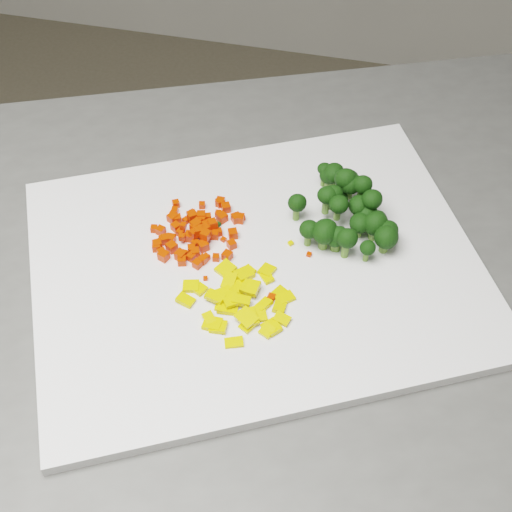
% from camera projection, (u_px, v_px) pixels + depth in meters
% --- Properties ---
extents(counter_block, '(1.24, 1.07, 0.90)m').
position_uv_depth(counter_block, '(266.00, 455.00, 1.13)').
color(counter_block, '#4D4E4B').
rests_on(counter_block, ground).
extents(cutting_board, '(0.60, 0.56, 0.01)m').
position_uv_depth(cutting_board, '(256.00, 266.00, 0.79)').
color(cutting_board, white).
rests_on(cutting_board, counter_block).
extents(carrot_pile, '(0.11, 0.11, 0.03)m').
position_uv_depth(carrot_pile, '(197.00, 223.00, 0.80)').
color(carrot_pile, red).
rests_on(carrot_pile, cutting_board).
extents(pepper_pile, '(0.12, 0.12, 0.02)m').
position_uv_depth(pepper_pile, '(233.00, 301.00, 0.74)').
color(pepper_pile, '#DFBA0B').
rests_on(pepper_pile, cutting_board).
extents(broccoli_pile, '(0.13, 0.13, 0.06)m').
position_uv_depth(broccoli_pile, '(345.00, 202.00, 0.80)').
color(broccoli_pile, black).
rests_on(broccoli_pile, cutting_board).
extents(carrot_cube_0, '(0.01, 0.01, 0.01)m').
position_uv_depth(carrot_cube_0, '(213.00, 225.00, 0.81)').
color(carrot_cube_0, red).
rests_on(carrot_cube_0, carrot_pile).
extents(carrot_cube_1, '(0.01, 0.01, 0.01)m').
position_uv_depth(carrot_cube_1, '(192.00, 249.00, 0.79)').
color(carrot_cube_1, red).
rests_on(carrot_cube_1, carrot_pile).
extents(carrot_cube_2, '(0.01, 0.01, 0.01)m').
position_uv_depth(carrot_cube_2, '(192.00, 216.00, 0.81)').
color(carrot_cube_2, red).
rests_on(carrot_cube_2, carrot_pile).
extents(carrot_cube_3, '(0.01, 0.01, 0.01)m').
position_uv_depth(carrot_cube_3, '(174.00, 215.00, 0.83)').
color(carrot_cube_3, red).
rests_on(carrot_cube_3, carrot_pile).
extents(carrot_cube_4, '(0.01, 0.01, 0.01)m').
position_uv_depth(carrot_cube_4, '(201.00, 222.00, 0.82)').
color(carrot_cube_4, red).
rests_on(carrot_cube_4, carrot_pile).
extents(carrot_cube_5, '(0.01, 0.01, 0.01)m').
position_uv_depth(carrot_cube_5, '(191.00, 257.00, 0.78)').
color(carrot_cube_5, red).
rests_on(carrot_cube_5, carrot_pile).
extents(carrot_cube_6, '(0.01, 0.01, 0.01)m').
position_uv_depth(carrot_cube_6, '(241.00, 218.00, 0.82)').
color(carrot_cube_6, red).
rests_on(carrot_cube_6, carrot_pile).
extents(carrot_cube_7, '(0.01, 0.01, 0.01)m').
position_uv_depth(carrot_cube_7, '(227.00, 256.00, 0.78)').
color(carrot_cube_7, red).
rests_on(carrot_cube_7, carrot_pile).
extents(carrot_cube_8, '(0.01, 0.01, 0.01)m').
position_uv_depth(carrot_cube_8, '(193.00, 227.00, 0.80)').
color(carrot_cube_8, red).
rests_on(carrot_cube_8, carrot_pile).
extents(carrot_cube_9, '(0.01, 0.01, 0.01)m').
position_uv_depth(carrot_cube_9, '(198.00, 231.00, 0.80)').
color(carrot_cube_9, red).
rests_on(carrot_cube_9, carrot_pile).
extents(carrot_cube_10, '(0.01, 0.01, 0.01)m').
position_uv_depth(carrot_cube_10, '(199.00, 215.00, 0.82)').
color(carrot_cube_10, red).
rests_on(carrot_cube_10, carrot_pile).
extents(carrot_cube_11, '(0.01, 0.01, 0.01)m').
position_uv_depth(carrot_cube_11, '(165.00, 239.00, 0.80)').
color(carrot_cube_11, red).
rests_on(carrot_cube_11, carrot_pile).
extents(carrot_cube_12, '(0.01, 0.01, 0.01)m').
position_uv_depth(carrot_cube_12, '(162.00, 253.00, 0.79)').
color(carrot_cube_12, red).
rests_on(carrot_cube_12, carrot_pile).
extents(carrot_cube_13, '(0.01, 0.01, 0.01)m').
position_uv_depth(carrot_cube_13, '(203.00, 246.00, 0.79)').
color(carrot_cube_13, red).
rests_on(carrot_cube_13, carrot_pile).
extents(carrot_cube_14, '(0.01, 0.01, 0.01)m').
position_uv_depth(carrot_cube_14, '(164.00, 256.00, 0.78)').
color(carrot_cube_14, red).
rests_on(carrot_cube_14, carrot_pile).
extents(carrot_cube_15, '(0.01, 0.01, 0.01)m').
position_uv_depth(carrot_cube_15, '(240.00, 218.00, 0.82)').
color(carrot_cube_15, red).
rests_on(carrot_cube_15, carrot_pile).
extents(carrot_cube_16, '(0.01, 0.01, 0.01)m').
position_uv_depth(carrot_cube_16, '(154.00, 229.00, 0.81)').
color(carrot_cube_16, red).
rests_on(carrot_cube_16, carrot_pile).
extents(carrot_cube_17, '(0.01, 0.01, 0.01)m').
position_uv_depth(carrot_cube_17, '(185.00, 254.00, 0.79)').
color(carrot_cube_17, red).
rests_on(carrot_cube_17, carrot_pile).
extents(carrot_cube_18, '(0.01, 0.01, 0.01)m').
position_uv_depth(carrot_cube_18, '(195.00, 253.00, 0.79)').
color(carrot_cube_18, red).
rests_on(carrot_cube_18, carrot_pile).
extents(carrot_cube_19, '(0.01, 0.01, 0.01)m').
position_uv_depth(carrot_cube_19, '(189.00, 235.00, 0.80)').
color(carrot_cube_19, red).
rests_on(carrot_cube_19, carrot_pile).
extents(carrot_cube_20, '(0.01, 0.01, 0.01)m').
position_uv_depth(carrot_cube_20, '(220.00, 202.00, 0.84)').
color(carrot_cube_20, red).
rests_on(carrot_cube_20, carrot_pile).
extents(carrot_cube_21, '(0.01, 0.01, 0.01)m').
position_uv_depth(carrot_cube_21, '(194.00, 233.00, 0.80)').
color(carrot_cube_21, red).
rests_on(carrot_cube_21, carrot_pile).
extents(carrot_cube_22, '(0.01, 0.01, 0.01)m').
position_uv_depth(carrot_cube_22, '(180.00, 255.00, 0.78)').
color(carrot_cube_22, red).
rests_on(carrot_cube_22, carrot_pile).
extents(carrot_cube_23, '(0.01, 0.01, 0.01)m').
position_uv_depth(carrot_cube_23, '(191.00, 217.00, 0.81)').
color(carrot_cube_23, red).
rests_on(carrot_cube_23, carrot_pile).
extents(carrot_cube_24, '(0.01, 0.01, 0.01)m').
position_uv_depth(carrot_cube_24, '(218.00, 213.00, 0.83)').
color(carrot_cube_24, red).
rests_on(carrot_cube_24, carrot_pile).
extents(carrot_cube_25, '(0.01, 0.01, 0.01)m').
position_uv_depth(carrot_cube_25, '(201.00, 216.00, 0.81)').
color(carrot_cube_25, red).
rests_on(carrot_cube_25, carrot_pile).
extents(carrot_cube_26, '(0.01, 0.01, 0.01)m').
position_uv_depth(carrot_cube_26, '(181.00, 233.00, 0.81)').
color(carrot_cube_26, red).
rests_on(carrot_cube_26, carrot_pile).
extents(carrot_cube_27, '(0.01, 0.01, 0.01)m').
position_uv_depth(carrot_cube_27, '(202.00, 223.00, 0.82)').
color(carrot_cube_27, red).
rests_on(carrot_cube_27, carrot_pile).
extents(carrot_cube_28, '(0.01, 0.01, 0.01)m').
position_uv_depth(carrot_cube_28, '(173.00, 213.00, 0.83)').
color(carrot_cube_28, red).
rests_on(carrot_cube_28, carrot_pile).
extents(carrot_cube_29, '(0.01, 0.01, 0.01)m').
position_uv_depth(carrot_cube_29, '(183.00, 226.00, 0.80)').
color(carrot_cube_29, red).
rests_on(carrot_cube_29, carrot_pile).
extents(carrot_cube_30, '(0.01, 0.01, 0.01)m').
position_uv_depth(carrot_cube_30, '(207.00, 234.00, 0.80)').
color(carrot_cube_30, red).
rests_on(carrot_cube_30, carrot_pile).
extents(carrot_cube_31, '(0.01, 0.01, 0.01)m').
position_uv_depth(carrot_cube_31, '(206.00, 257.00, 0.78)').
color(carrot_cube_31, red).
rests_on(carrot_cube_31, carrot_pile).
extents(carrot_cube_32, '(0.01, 0.01, 0.01)m').
position_uv_depth(carrot_cube_32, '(157.00, 247.00, 0.79)').
color(carrot_cube_32, red).
rests_on(carrot_cube_32, carrot_pile).
extents(carrot_cube_33, '(0.01, 0.01, 0.01)m').
position_uv_depth(carrot_cube_33, '(208.00, 217.00, 0.81)').
color(carrot_cube_33, red).
rests_on(carrot_cube_33, carrot_pile).
extents(carrot_cube_34, '(0.01, 0.01, 0.01)m').
position_uv_depth(carrot_cube_34, '(182.00, 237.00, 0.80)').
color(carrot_cube_34, red).
rests_on(carrot_cube_34, carrot_pile).
extents(carrot_cube_35, '(0.01, 0.01, 0.01)m').
position_uv_depth(carrot_cube_35, '(220.00, 215.00, 0.83)').
color(carrot_cube_35, red).
rests_on(carrot_cube_35, carrot_pile).
extents(carrot_cube_36, '(0.01, 0.01, 0.01)m').
position_uv_depth(carrot_cube_36, '(206.00, 229.00, 0.80)').
color(carrot_cube_36, red).
rests_on(carrot_cube_36, carrot_pile).
extents(carrot_cube_37, '(0.01, 0.01, 0.01)m').
position_uv_depth(carrot_cube_37, '(232.00, 245.00, 0.79)').
color(carrot_cube_37, red).
rests_on(carrot_cube_37, carrot_pile).
extents(carrot_cube_38, '(0.01, 0.01, 0.01)m').
position_uv_depth(carrot_cube_38, '(236.00, 218.00, 0.82)').
color(carrot_cube_38, red).
rests_on(carrot_cube_38, carrot_pile).
extents(carrot_cube_39, '(0.01, 0.01, 0.01)m').
position_uv_depth(carrot_cube_39, '(186.00, 220.00, 0.82)').
color(carrot_cube_39, red).
rests_on(carrot_cube_39, carrot_pile).
extents(carrot_cube_40, '(0.01, 0.01, 0.01)m').
position_uv_depth(carrot_cube_40, '(198.00, 227.00, 0.80)').
color(carrot_cube_40, red).
rests_on(carrot_cube_40, carrot_pile).
extents(carrot_cube_41, '(0.01, 0.01, 0.01)m').
position_uv_depth(carrot_cube_41, '(206.00, 233.00, 0.81)').
color(carrot_cube_41, red).
rests_on(carrot_cube_41, carrot_pile).
extents(carrot_cube_42, '(0.01, 0.01, 0.01)m').
position_uv_depth(carrot_cube_42, '(190.00, 236.00, 0.80)').
color(carrot_cube_42, red).
rests_on(carrot_cube_42, carrot_pile).
extents(carrot_cube_43, '(0.01, 0.01, 0.01)m').
position_uv_depth(carrot_cube_43, '(209.00, 223.00, 0.81)').
color(carrot_cube_43, red).
rests_on(carrot_cube_43, carrot_pile).
extents(carrot_cube_44, '(0.01, 0.01, 0.01)m').
position_uv_depth(carrot_cube_44, '(157.00, 244.00, 0.79)').
color(carrot_cube_44, red).
rests_on(carrot_cube_44, carrot_pile).
extents(carrot_cube_45, '(0.01, 0.01, 0.01)m').
position_uv_depth(carrot_cube_45, '(204.00, 226.00, 0.80)').
color(carrot_cube_45, red).
rests_on(carrot_cube_45, carrot_pile).
extents(carrot_cube_46, '(0.01, 0.01, 0.01)m').
position_uv_depth(carrot_cube_46, '(192.00, 213.00, 0.83)').
color(carrot_cube_46, red).
rests_on(carrot_cube_46, carrot_pile).
extents(carrot_cube_47, '(0.01, 0.01, 0.01)m').
position_uv_depth(carrot_cube_47, '(220.00, 203.00, 0.84)').
color(carrot_cube_47, red).
rests_on(carrot_cube_47, carrot_pile).
extents(carrot_cube_48, '(0.01, 0.01, 0.01)m').
position_uv_depth(carrot_cube_48, '(226.00, 208.00, 0.83)').
color(carrot_cube_48, red).
rests_on(carrot_cube_48, carrot_pile).
extents(carrot_cube_49, '(0.01, 0.01, 0.01)m').
position_uv_depth(carrot_cube_49, '(177.00, 219.00, 0.82)').
color(carrot_cube_49, red).
rests_on(carrot_cube_49, carrot_pile).
extents(carrot_cube_50, '(0.01, 0.01, 0.01)m').
position_uv_depth(carrot_cube_50, '(202.00, 205.00, 0.84)').
color(carrot_cube_50, red).
rests_on(carrot_cube_50, carrot_pile).
extents(carrot_cube_51, '(0.01, 0.01, 0.01)m').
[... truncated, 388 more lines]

